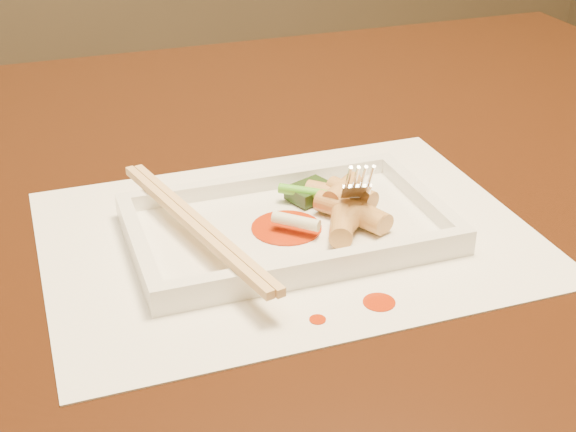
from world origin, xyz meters
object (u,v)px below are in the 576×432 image
object	(u,v)px
placemat	(288,236)
fork	(360,125)
plate_base	(288,231)
table	(189,285)
chopstick_a	(190,224)

from	to	relation	value
placemat	fork	world-z (taller)	fork
placemat	plate_base	distance (m)	0.00
fork	plate_base	bearing A→B (deg)	-165.58
fork	placemat	bearing A→B (deg)	-165.58
table	placemat	bearing A→B (deg)	-58.06
chopstick_a	plate_base	bearing A→B (deg)	0.00
plate_base	fork	xyz separation A→B (m)	(0.07, 0.02, 0.08)
table	chopstick_a	distance (m)	0.17
placemat	chopstick_a	distance (m)	0.09
chopstick_a	fork	bearing A→B (deg)	6.75
placemat	plate_base	size ratio (longest dim) A/B	1.54
placemat	chopstick_a	size ratio (longest dim) A/B	1.67
table	placemat	distance (m)	0.16
plate_base	chopstick_a	bearing A→B (deg)	180.00
table	plate_base	xyz separation A→B (m)	(0.07, -0.11, 0.11)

